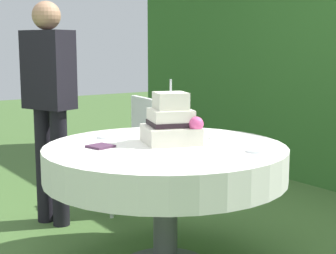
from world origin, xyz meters
name	(u,v)px	position (x,y,z in m)	size (l,w,h in m)	color
cake_table	(165,163)	(0.00, 0.00, 0.63)	(1.38, 1.38, 0.73)	#4C4C51
wedding_cake	(171,123)	(-0.04, 0.08, 0.85)	(0.39, 0.39, 0.37)	silver
serving_plate_near	(217,137)	(-0.01, 0.40, 0.74)	(0.10, 0.10, 0.01)	white
serving_plate_far	(187,131)	(-0.30, 0.38, 0.74)	(0.11, 0.11, 0.01)	white
serving_plate_left	(256,151)	(0.42, 0.29, 0.74)	(0.11, 0.11, 0.01)	white
serving_plate_right	(105,137)	(-0.42, -0.16, 0.74)	(0.10, 0.10, 0.01)	white
napkin_stack	(101,146)	(-0.17, -0.32, 0.74)	(0.12, 0.12, 0.01)	#4C2D47
garden_chair	(132,142)	(-1.09, 0.44, 0.54)	(0.45, 0.45, 0.89)	white
standing_person	(49,98)	(-1.12, -0.22, 0.93)	(0.41, 0.32, 1.60)	black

